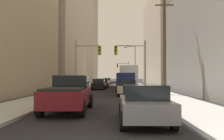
# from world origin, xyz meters

# --- Properties ---
(sidewalk_left) EXTENTS (3.29, 160.00, 0.15)m
(sidewalk_left) POSITION_xyz_m (-5.05, 50.00, 0.07)
(sidewalk_left) COLOR #9E9E99
(sidewalk_left) RESTS_ON ground
(sidewalk_right) EXTENTS (3.29, 160.00, 0.15)m
(sidewalk_right) POSITION_xyz_m (5.05, 50.00, 0.07)
(sidewalk_right) COLOR #9E9E99
(sidewalk_right) RESTS_ON ground
(city_bus) EXTENTS (2.67, 11.52, 3.40)m
(city_bus) POSITION_xyz_m (2.47, 34.23, 1.93)
(city_bus) COLOR silver
(city_bus) RESTS_ON ground
(pickup_truck_maroon) EXTENTS (2.20, 5.47, 1.90)m
(pickup_truck_maroon) POSITION_xyz_m (-1.79, 7.40, 0.93)
(pickup_truck_maroon) COLOR maroon
(pickup_truck_maroon) RESTS_ON ground
(cargo_van_navy) EXTENTS (2.16, 5.25, 2.26)m
(cargo_van_navy) POSITION_xyz_m (1.71, 24.16, 1.29)
(cargo_van_navy) COLOR #141E4C
(cargo_van_navy) RESTS_ON ground
(sedan_grey) EXTENTS (1.95, 4.22, 1.52)m
(sedan_grey) POSITION_xyz_m (1.81, 4.06, 0.77)
(sedan_grey) COLOR slate
(sedan_grey) RESTS_ON ground
(sedan_beige) EXTENTS (1.95, 4.26, 1.52)m
(sedan_beige) POSITION_xyz_m (1.74, 18.51, 0.77)
(sedan_beige) COLOR #C6B793
(sedan_beige) RESTS_ON ground
(sedan_black) EXTENTS (1.95, 4.24, 1.52)m
(sedan_black) POSITION_xyz_m (-1.82, 29.80, 0.77)
(sedan_black) COLOR black
(sedan_black) RESTS_ON ground
(sedan_red) EXTENTS (1.95, 4.20, 1.52)m
(sedan_red) POSITION_xyz_m (-1.61, 35.92, 0.77)
(sedan_red) COLOR maroon
(sedan_red) RESTS_ON ground
(sedan_silver) EXTENTS (1.95, 4.22, 1.52)m
(sedan_silver) POSITION_xyz_m (-1.61, 55.38, 0.77)
(sedan_silver) COLOR #B7BABF
(sedan_silver) RESTS_ON ground
(traffic_signal_near_left) EXTENTS (3.04, 0.44, 6.00)m
(traffic_signal_near_left) POSITION_xyz_m (-2.75, 22.96, 4.01)
(traffic_signal_near_left) COLOR gray
(traffic_signal_near_left) RESTS_ON ground
(traffic_signal_near_right) EXTENTS (3.66, 0.44, 6.00)m
(traffic_signal_near_right) POSITION_xyz_m (2.46, 22.96, 4.04)
(traffic_signal_near_right) COLOR gray
(traffic_signal_near_right) RESTS_ON ground
(traffic_signal_far_right) EXTENTS (3.40, 0.44, 6.00)m
(traffic_signal_far_right) POSITION_xyz_m (2.58, 62.48, 4.02)
(traffic_signal_far_right) COLOR gray
(traffic_signal_far_right) RESTS_ON ground
(utility_pole_right) EXTENTS (2.20, 0.28, 10.22)m
(utility_pole_right) POSITION_xyz_m (5.38, 18.48, 5.39)
(utility_pole_right) COLOR brown
(utility_pole_right) RESTS_ON ground
(street_lamp_right) EXTENTS (2.14, 0.32, 7.50)m
(street_lamp_right) POSITION_xyz_m (3.79, 39.79, 4.51)
(street_lamp_right) COLOR gray
(street_lamp_right) RESTS_ON ground
(building_left_far_tower) EXTENTS (16.84, 22.30, 48.18)m
(building_left_far_tower) POSITION_xyz_m (-15.98, 92.47, 24.09)
(building_left_far_tower) COLOR #B7A893
(building_left_far_tower) RESTS_ON ground
(building_right_mid_block) EXTENTS (16.81, 26.61, 19.53)m
(building_right_mid_block) POSITION_xyz_m (16.33, 48.33, 9.77)
(building_right_mid_block) COLOR #B7A893
(building_right_mid_block) RESTS_ON ground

